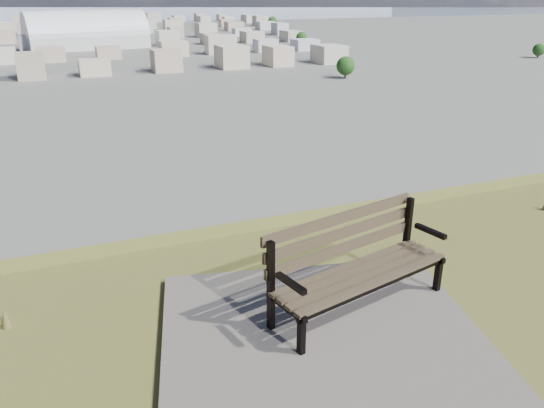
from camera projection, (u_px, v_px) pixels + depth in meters
name	position (u px, v px, depth m)	size (l,w,h in m)	color
park_bench	(355.00, 261.00, 4.51)	(1.73, 0.89, 0.87)	#463A28
gravel_patch	(348.00, 398.00, 3.63)	(2.55, 3.64, 0.07)	#68635A
arena	(87.00, 37.00, 274.16)	(62.34, 34.18, 24.94)	beige
city_blocks	(49.00, 31.00, 349.89)	(395.00, 361.00, 7.00)	#BCB4A5
bay_water	(44.00, 12.00, 785.23)	(2400.00, 700.00, 0.12)	#8495A9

